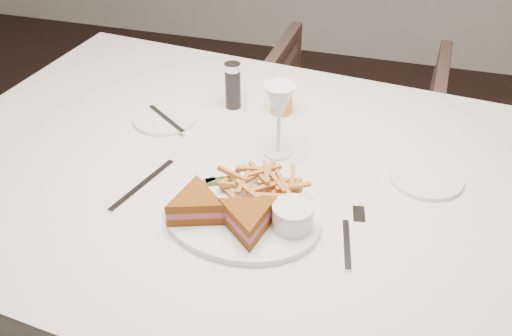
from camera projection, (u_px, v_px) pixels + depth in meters
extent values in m
cube|color=silver|center=(261.00, 289.00, 1.48)|extent=(1.68, 1.21, 0.75)
imported|color=#4C362F|center=(349.00, 123.00, 2.22)|extent=(0.68, 0.64, 0.67)
ellipsoid|color=white|center=(241.00, 217.00, 1.13)|extent=(0.34, 0.28, 0.01)
cube|color=silver|center=(143.00, 185.00, 1.22)|extent=(0.07, 0.20, 0.00)
cylinder|color=white|center=(165.00, 119.00, 1.44)|extent=(0.16, 0.16, 0.01)
cylinder|color=white|center=(426.00, 177.00, 1.24)|extent=(0.16, 0.16, 0.01)
cylinder|color=black|center=(233.00, 86.00, 1.46)|extent=(0.04, 0.04, 0.12)
cylinder|color=#C37F2E|center=(282.00, 98.00, 1.45)|extent=(0.06, 0.06, 0.08)
cube|color=#3E6523|center=(218.00, 181.00, 1.20)|extent=(0.06, 0.04, 0.01)
cube|color=#3E6523|center=(204.00, 184.00, 1.20)|extent=(0.05, 0.05, 0.01)
cylinder|color=white|center=(293.00, 216.00, 1.08)|extent=(0.08, 0.08, 0.05)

